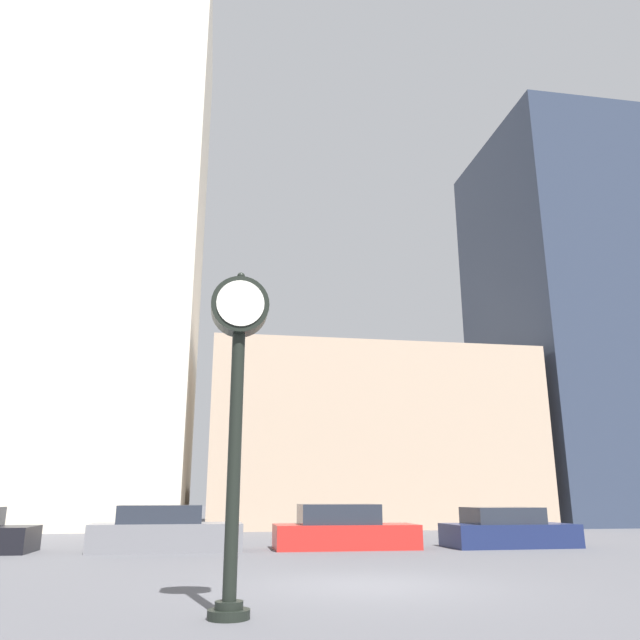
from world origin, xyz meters
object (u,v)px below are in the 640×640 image
(car_grey, at_px, (166,532))
(car_navy, at_px, (508,530))
(street_clock, at_px, (237,376))
(car_red, at_px, (343,530))

(car_grey, relative_size, car_navy, 1.07)
(street_clock, xyz_separation_m, car_grey, (-1.58, 10.87, -2.67))
(car_red, bearing_deg, car_grey, -179.24)
(car_navy, bearing_deg, car_red, 176.50)
(car_grey, xyz_separation_m, car_red, (5.34, -0.01, 0.00))
(car_grey, bearing_deg, street_clock, -82.51)
(street_clock, height_order, car_navy, street_clock)
(car_red, xyz_separation_m, car_navy, (5.28, -0.22, -0.04))
(street_clock, bearing_deg, car_red, 70.89)
(car_red, bearing_deg, car_navy, -1.58)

